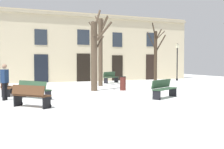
{
  "coord_description": "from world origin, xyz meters",
  "views": [
    {
      "loc": [
        -6.81,
        -14.59,
        1.78
      ],
      "look_at": [
        0.0,
        1.88,
        0.96
      ],
      "focal_mm": 43.96,
      "sensor_mm": 36.0,
      "label": 1
    }
  ],
  "objects_px": {
    "person_by_shop_door": "(5,80)",
    "tree_right_of_center": "(95,53)",
    "bench_near_center_tree": "(8,87)",
    "tree_near_facade": "(156,54)",
    "bench_far_corner": "(31,96)",
    "streetlamp": "(177,58)",
    "bench_back_to_back_right": "(34,89)",
    "bench_near_lamp": "(111,77)",
    "tree_center": "(100,49)",
    "litter_bin": "(123,83)",
    "bench_facing_shops": "(164,88)"
  },
  "relations": [
    {
      "from": "bench_back_to_back_right",
      "to": "person_by_shop_door",
      "type": "distance_m",
      "value": 1.4
    },
    {
      "from": "bench_facing_shops",
      "to": "bench_far_corner",
      "type": "xyz_separation_m",
      "value": [
        -6.38,
        -0.42,
        -0.01
      ]
    },
    {
      "from": "tree_right_of_center",
      "to": "bench_near_center_tree",
      "type": "bearing_deg",
      "value": -175.25
    },
    {
      "from": "tree_center",
      "to": "person_by_shop_door",
      "type": "distance_m",
      "value": 8.86
    },
    {
      "from": "litter_bin",
      "to": "streetlamp",
      "type": "bearing_deg",
      "value": 35.99
    },
    {
      "from": "tree_right_of_center",
      "to": "bench_far_corner",
      "type": "relative_size",
      "value": 3.46
    },
    {
      "from": "bench_far_corner",
      "to": "person_by_shop_door",
      "type": "height_order",
      "value": "person_by_shop_door"
    },
    {
      "from": "tree_near_facade",
      "to": "person_by_shop_door",
      "type": "distance_m",
      "value": 13.38
    },
    {
      "from": "tree_right_of_center",
      "to": "litter_bin",
      "type": "relative_size",
      "value": 5.95
    },
    {
      "from": "litter_bin",
      "to": "bench_facing_shops",
      "type": "xyz_separation_m",
      "value": [
        0.37,
        -4.04,
        0.03
      ]
    },
    {
      "from": "person_by_shop_door",
      "to": "tree_right_of_center",
      "type": "bearing_deg",
      "value": 145.66
    },
    {
      "from": "person_by_shop_door",
      "to": "bench_back_to_back_right",
      "type": "bearing_deg",
      "value": 121.48
    },
    {
      "from": "tree_near_facade",
      "to": "bench_near_center_tree",
      "type": "height_order",
      "value": "tree_near_facade"
    },
    {
      "from": "bench_back_to_back_right",
      "to": "bench_far_corner",
      "type": "distance_m",
      "value": 2.58
    },
    {
      "from": "person_by_shop_door",
      "to": "bench_facing_shops",
      "type": "bearing_deg",
      "value": 105.1
    },
    {
      "from": "tree_center",
      "to": "bench_facing_shops",
      "type": "xyz_separation_m",
      "value": [
        0.55,
        -7.61,
        -2.24
      ]
    },
    {
      "from": "tree_near_facade",
      "to": "litter_bin",
      "type": "bearing_deg",
      "value": -139.8
    },
    {
      "from": "bench_back_to_back_right",
      "to": "bench_near_lamp",
      "type": "height_order",
      "value": "bench_near_lamp"
    },
    {
      "from": "bench_near_center_tree",
      "to": "bench_facing_shops",
      "type": "distance_m",
      "value": 8.16
    },
    {
      "from": "bench_facing_shops",
      "to": "tree_center",
      "type": "bearing_deg",
      "value": 65.52
    },
    {
      "from": "bench_near_lamp",
      "to": "person_by_shop_door",
      "type": "height_order",
      "value": "person_by_shop_door"
    },
    {
      "from": "bench_near_center_tree",
      "to": "tree_near_facade",
      "type": "bearing_deg",
      "value": -56.69
    },
    {
      "from": "streetlamp",
      "to": "bench_back_to_back_right",
      "type": "distance_m",
      "value": 16.38
    },
    {
      "from": "tree_right_of_center",
      "to": "tree_center",
      "type": "height_order",
      "value": "tree_center"
    },
    {
      "from": "streetlamp",
      "to": "person_by_shop_door",
      "type": "relative_size",
      "value": 2.09
    },
    {
      "from": "litter_bin",
      "to": "bench_near_lamp",
      "type": "height_order",
      "value": "bench_near_lamp"
    },
    {
      "from": "bench_far_corner",
      "to": "bench_near_center_tree",
      "type": "bearing_deg",
      "value": -33.66
    },
    {
      "from": "bench_far_corner",
      "to": "bench_near_lamp",
      "type": "bearing_deg",
      "value": -78.87
    },
    {
      "from": "bench_facing_shops",
      "to": "bench_near_lamp",
      "type": "bearing_deg",
      "value": 54.43
    },
    {
      "from": "tree_center",
      "to": "streetlamp",
      "type": "distance_m",
      "value": 9.12
    },
    {
      "from": "tree_right_of_center",
      "to": "bench_near_lamp",
      "type": "relative_size",
      "value": 3.3
    },
    {
      "from": "tree_center",
      "to": "bench_back_to_back_right",
      "type": "bearing_deg",
      "value": -134.55
    },
    {
      "from": "tree_right_of_center",
      "to": "litter_bin",
      "type": "height_order",
      "value": "tree_right_of_center"
    },
    {
      "from": "streetlamp",
      "to": "bench_facing_shops",
      "type": "distance_m",
      "value": 13.2
    },
    {
      "from": "bench_near_lamp",
      "to": "person_by_shop_door",
      "type": "bearing_deg",
      "value": -166.34
    },
    {
      "from": "bench_far_corner",
      "to": "person_by_shop_door",
      "type": "distance_m",
      "value": 2.74
    },
    {
      "from": "tree_right_of_center",
      "to": "bench_back_to_back_right",
      "type": "xyz_separation_m",
      "value": [
        -3.89,
        -2.35,
        -1.87
      ]
    },
    {
      "from": "tree_near_facade",
      "to": "tree_center",
      "type": "bearing_deg",
      "value": -173.49
    },
    {
      "from": "tree_center",
      "to": "bench_far_corner",
      "type": "relative_size",
      "value": 3.6
    },
    {
      "from": "tree_right_of_center",
      "to": "bench_back_to_back_right",
      "type": "height_order",
      "value": "tree_right_of_center"
    },
    {
      "from": "tree_near_facade",
      "to": "bench_far_corner",
      "type": "distance_m",
      "value": 14.05
    },
    {
      "from": "streetlamp",
      "to": "bench_near_lamp",
      "type": "distance_m",
      "value": 7.16
    },
    {
      "from": "litter_bin",
      "to": "bench_near_lamp",
      "type": "relative_size",
      "value": 0.55
    },
    {
      "from": "tree_right_of_center",
      "to": "bench_near_center_tree",
      "type": "xyz_separation_m",
      "value": [
        -5.01,
        -0.42,
        -1.91
      ]
    },
    {
      "from": "tree_near_facade",
      "to": "bench_back_to_back_right",
      "type": "relative_size",
      "value": 2.73
    },
    {
      "from": "litter_bin",
      "to": "bench_far_corner",
      "type": "distance_m",
      "value": 7.49
    },
    {
      "from": "tree_center",
      "to": "bench_near_center_tree",
      "type": "distance_m",
      "value": 7.78
    },
    {
      "from": "streetlamp",
      "to": "bench_far_corner",
      "type": "xyz_separation_m",
      "value": [
        -14.54,
        -10.66,
        -1.71
      ]
    },
    {
      "from": "tree_right_of_center",
      "to": "bench_far_corner",
      "type": "xyz_separation_m",
      "value": [
        -4.3,
        -4.9,
        -1.88
      ]
    },
    {
      "from": "tree_right_of_center",
      "to": "tree_center",
      "type": "relative_size",
      "value": 0.96
    }
  ]
}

